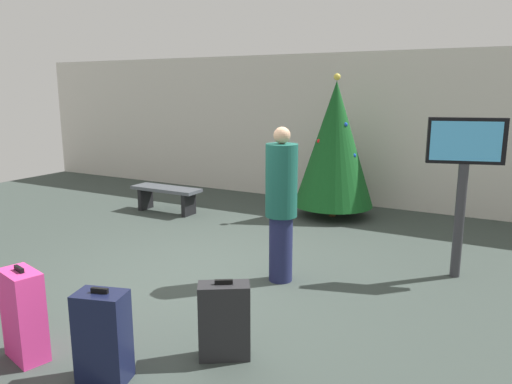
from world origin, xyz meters
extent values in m
plane|color=#38423D|center=(0.00, 0.00, 0.00)|extent=(16.00, 16.00, 0.00)
cube|color=beige|center=(0.00, 4.82, 1.50)|extent=(16.00, 0.20, 3.00)
cylinder|color=#4C3319|center=(0.43, 3.62, 0.11)|extent=(0.12, 0.12, 0.21)
cone|color=#14511E|center=(0.43, 3.62, 1.33)|extent=(1.43, 1.43, 2.23)
sphere|color=#F2D84C|center=(0.43, 3.62, 2.50)|extent=(0.12, 0.12, 0.12)
sphere|color=red|center=(0.23, 3.37, 1.39)|extent=(0.08, 0.08, 0.08)
sphere|color=red|center=(0.71, 3.84, 1.26)|extent=(0.08, 0.08, 0.08)
sphere|color=blue|center=(0.64, 3.53, 1.69)|extent=(0.08, 0.08, 0.08)
sphere|color=blue|center=(0.81, 3.54, 1.16)|extent=(0.08, 0.08, 0.08)
sphere|color=silver|center=(0.11, 3.62, 1.40)|extent=(0.08, 0.08, 0.08)
cylinder|color=#333338|center=(2.80, 1.53, 0.71)|extent=(0.12, 0.12, 1.42)
cube|color=black|center=(2.80, 1.53, 1.69)|extent=(0.87, 0.32, 0.55)
cube|color=#4CB2F2|center=(2.80, 1.49, 1.69)|extent=(0.77, 0.23, 0.46)
cube|color=#4C5159|center=(-2.44, 2.38, 0.45)|extent=(1.38, 0.44, 0.06)
cube|color=black|center=(-2.95, 2.38, 0.21)|extent=(0.08, 0.35, 0.42)
cube|color=black|center=(-1.92, 2.38, 0.21)|extent=(0.08, 0.35, 0.42)
cylinder|color=#1E234C|center=(0.94, 0.36, 0.40)|extent=(0.28, 0.28, 0.81)
cylinder|color=#19594C|center=(0.94, 0.36, 1.24)|extent=(0.53, 0.53, 0.86)
sphere|color=tan|center=(0.94, 0.36, 1.77)|extent=(0.20, 0.20, 0.20)
cube|color=#E5388C|center=(-0.21, -2.29, 0.40)|extent=(0.46, 0.33, 0.79)
cube|color=black|center=(-0.21, -2.29, 0.81)|extent=(0.15, 0.07, 0.04)
cube|color=#232326|center=(1.29, -1.46, 0.34)|extent=(0.49, 0.42, 0.67)
cube|color=black|center=(1.29, -1.46, 0.69)|extent=(0.15, 0.11, 0.04)
cube|color=#141938|center=(0.63, -2.21, 0.37)|extent=(0.45, 0.36, 0.75)
cube|color=black|center=(0.63, -2.21, 0.77)|extent=(0.14, 0.07, 0.04)
camera|label=1|loc=(3.40, -4.75, 2.29)|focal=34.47mm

